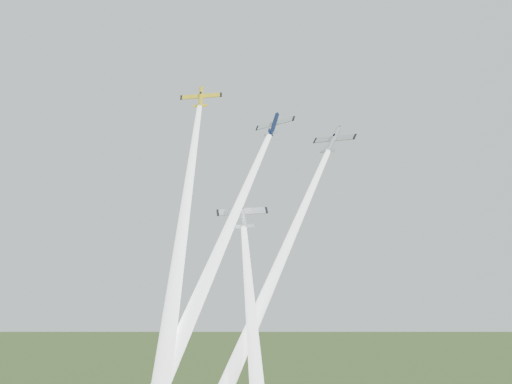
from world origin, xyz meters
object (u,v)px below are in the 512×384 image
at_px(plane_yellow, 201,97).
at_px(plane_navy, 274,124).
at_px(plane_silver_low, 243,213).
at_px(plane_silver_right, 333,140).

xyz_separation_m(plane_yellow, plane_navy, (14.87, -3.59, -7.02)).
distance_m(plane_navy, plane_silver_low, 19.76).
bearing_deg(plane_navy, plane_yellow, -178.23).
xyz_separation_m(plane_yellow, plane_silver_right, (24.80, 2.00, -9.11)).
bearing_deg(plane_silver_right, plane_navy, -128.27).
xyz_separation_m(plane_yellow, plane_silver_low, (11.47, -13.28, -23.91)).
bearing_deg(plane_silver_right, plane_yellow, -153.04).
height_order(plane_yellow, plane_navy, plane_yellow).
distance_m(plane_silver_right, plane_silver_low, 25.10).
height_order(plane_silver_right, plane_silver_low, plane_silver_right).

